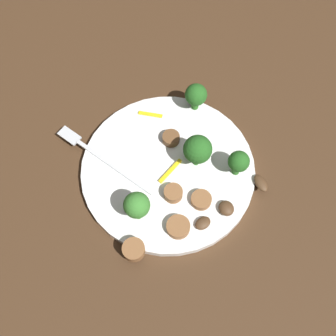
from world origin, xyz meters
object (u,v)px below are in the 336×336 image
(pepper_strip_0, at_px, (168,172))
(pepper_strip_1, at_px, (150,114))
(mushroom_2, at_px, (261,183))
(broccoli_floret_1, at_px, (196,95))
(plate, at_px, (168,170))
(sausage_slice_2, at_px, (173,193))
(mushroom_1, at_px, (226,208))
(sausage_slice_3, at_px, (178,227))
(broccoli_floret_2, at_px, (198,150))
(broccoli_floret_3, at_px, (239,162))
(sausage_slice_0, at_px, (201,200))
(sausage_slice_4, at_px, (134,250))
(sausage_slice_1, at_px, (171,138))
(broccoli_floret_0, at_px, (137,206))
(fork, at_px, (98,156))
(mushroom_0, at_px, (202,224))

(pepper_strip_0, xyz_separation_m, pepper_strip_1, (0.10, -0.02, -0.00))
(mushroom_2, bearing_deg, broccoli_floret_1, 5.21)
(plate, distance_m, sausage_slice_2, 0.05)
(mushroom_1, distance_m, pepper_strip_1, 0.19)
(sausage_slice_3, bearing_deg, broccoli_floret_2, -44.13)
(broccoli_floret_3, height_order, mushroom_2, broccoli_floret_3)
(sausage_slice_0, xyz_separation_m, sausage_slice_3, (-0.02, 0.05, 0.00))
(broccoli_floret_2, height_order, mushroom_1, broccoli_floret_2)
(mushroom_2, xyz_separation_m, pepper_strip_1, (0.18, 0.08, -0.00))
(broccoli_floret_1, height_order, sausage_slice_2, broccoli_floret_1)
(broccoli_floret_1, height_order, sausage_slice_4, broccoli_floret_1)
(sausage_slice_1, bearing_deg, broccoli_floret_0, 130.31)
(sausage_slice_0, bearing_deg, fork, 35.59)
(broccoli_floret_0, relative_size, sausage_slice_4, 1.88)
(sausage_slice_1, bearing_deg, broccoli_floret_2, -164.60)
(fork, distance_m, pepper_strip_0, 0.11)
(broccoli_floret_0, relative_size, sausage_slice_1, 2.17)
(broccoli_floret_1, bearing_deg, sausage_slice_4, 130.29)
(broccoli_floret_3, xyz_separation_m, sausage_slice_2, (0.01, 0.10, -0.02))
(plate, height_order, mushroom_0, mushroom_0)
(sausage_slice_1, height_order, sausage_slice_3, sausage_slice_1)
(broccoli_floret_1, xyz_separation_m, mushroom_1, (-0.17, 0.05, -0.03))
(broccoli_floret_1, bearing_deg, sausage_slice_0, 152.59)
(broccoli_floret_2, distance_m, broccoli_floret_3, 0.06)
(sausage_slice_3, height_order, mushroom_0, sausage_slice_3)
(broccoli_floret_3, relative_size, pepper_strip_1, 1.28)
(broccoli_floret_3, xyz_separation_m, sausage_slice_4, (-0.03, 0.19, -0.02))
(pepper_strip_0, bearing_deg, plate, -26.51)
(broccoli_floret_3, relative_size, mushroom_2, 1.70)
(mushroom_2, bearing_deg, mushroom_1, 97.97)
(plate, bearing_deg, sausage_slice_4, 130.93)
(broccoli_floret_1, height_order, mushroom_1, broccoli_floret_1)
(broccoli_floret_0, height_order, mushroom_0, broccoli_floret_0)
(pepper_strip_0, bearing_deg, fork, 46.54)
(broccoli_floret_0, relative_size, pepper_strip_1, 1.51)
(pepper_strip_1, bearing_deg, mushroom_2, -155.43)
(fork, relative_size, sausage_slice_3, 5.10)
(plate, distance_m, mushroom_1, 0.11)
(mushroom_2, bearing_deg, fork, 50.18)
(sausage_slice_4, bearing_deg, sausage_slice_2, -62.14)
(sausage_slice_1, bearing_deg, sausage_slice_0, 174.10)
(broccoli_floret_2, height_order, sausage_slice_3, broccoli_floret_2)
(pepper_strip_0, bearing_deg, sausage_slice_1, -33.35)
(sausage_slice_0, distance_m, mushroom_1, 0.04)
(pepper_strip_1, bearing_deg, broccoli_floret_3, -156.97)
(broccoli_floret_0, distance_m, mushroom_2, 0.19)
(sausage_slice_2, xyz_separation_m, mushroom_2, (-0.05, -0.12, -0.00))
(broccoli_floret_3, height_order, sausage_slice_4, broccoli_floret_3)
(sausage_slice_1, distance_m, sausage_slice_3, 0.14)
(mushroom_0, distance_m, pepper_strip_1, 0.20)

